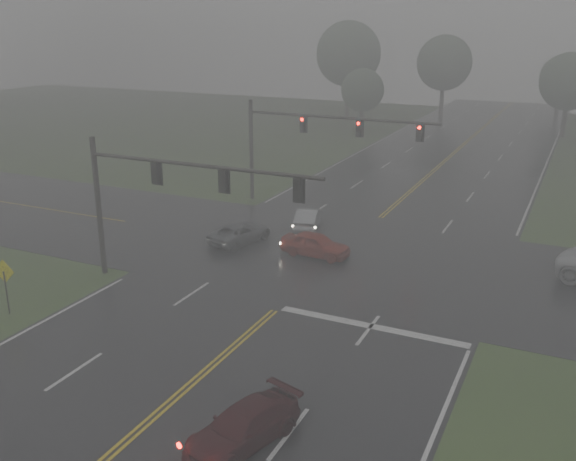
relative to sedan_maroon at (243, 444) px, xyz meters
The scene contains 15 objects.
main_road 15.44m from the sedan_maroon, 102.75° to the left, with size 18.00×160.00×0.02m, color black.
cross_street 17.40m from the sedan_maroon, 101.30° to the left, with size 120.00×14.00×0.02m, color black.
stop_bar 9.52m from the sedan_maroon, 83.41° to the left, with size 8.50×0.50×0.01m, color silver.
sedan_maroon is the anchor object (origin of this frame).
sedan_red 17.12m from the sedan_maroon, 105.32° to the left, with size 1.59×3.94×1.34m, color #A01B0E.
sedan_silver 22.20m from the sedan_maroon, 108.26° to the left, with size 1.35×3.87×1.28m, color #9A9DA1.
car_grey 19.23m from the sedan_maroon, 119.60° to the left, with size 1.94×4.20×1.17m, color #515458.
signal_gantry_near 14.51m from the sedan_maroon, 135.95° to the left, with size 12.54×0.32×7.21m.
signal_gantry_far 27.93m from the sedan_maroon, 109.78° to the left, with size 13.82×0.37×7.28m.
sign_diamond_west 14.74m from the sedan_maroon, 165.41° to the left, with size 1.09×0.17×2.63m.
tree_nw_a 60.18m from the sedan_maroon, 105.56° to the left, with size 5.01×5.01×7.36m.
tree_ne_a 64.47m from the sedan_maroon, 84.84° to the left, with size 6.38×6.38×9.36m.
tree_n_mid 75.61m from the sedan_maroon, 97.92° to the left, with size 7.37×7.37×10.83m.
tree_nw_b 72.36m from the sedan_maroon, 107.73° to the left, with size 8.61×8.61×12.65m.
tree_n_far 81.73m from the sedan_maroon, 87.16° to the left, with size 5.55×5.55×8.15m.
Camera 1 is at (11.97, -9.90, 12.72)m, focal length 40.00 mm.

